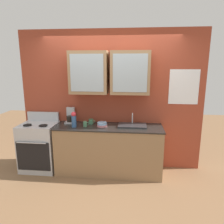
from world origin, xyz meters
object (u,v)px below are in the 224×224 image
object	(u,v)px
stove_range	(40,146)
bowl_stack	(102,124)
vase	(74,119)
cup_near_bowls	(85,124)
coffee_maker	(70,117)
sink_faucet	(132,125)
cup_near_sink	(91,121)

from	to	relation	value
stove_range	bowl_stack	world-z (taller)	stove_range
vase	cup_near_bowls	xyz separation A→B (m)	(0.19, 0.05, -0.10)
stove_range	coffee_maker	size ratio (longest dim) A/B	3.72
vase	coffee_maker	size ratio (longest dim) A/B	0.96
vase	coffee_maker	world-z (taller)	coffee_maker
stove_range	sink_faucet	xyz separation A→B (m)	(1.76, 0.05, 0.46)
stove_range	coffee_maker	distance (m)	0.82
sink_faucet	cup_near_bowls	distance (m)	0.85
vase	cup_near_sink	size ratio (longest dim) A/B	2.27
sink_faucet	bowl_stack	xyz separation A→B (m)	(-0.54, -0.06, 0.02)
stove_range	coffee_maker	world-z (taller)	coffee_maker
vase	coffee_maker	xyz separation A→B (m)	(-0.15, 0.29, -0.04)
stove_range	vase	bearing A→B (deg)	-7.74
vase	bowl_stack	bearing A→B (deg)	10.26
sink_faucet	coffee_maker	distance (m)	1.20
stove_range	sink_faucet	distance (m)	1.82
bowl_stack	coffee_maker	size ratio (longest dim) A/B	0.63
sink_faucet	cup_near_bowls	xyz separation A→B (m)	(-0.84, -0.10, 0.03)
cup_near_sink	cup_near_bowls	bearing A→B (deg)	-110.97
vase	sink_faucet	bearing A→B (deg)	8.30
cup_near_sink	coffee_maker	xyz separation A→B (m)	(-0.41, 0.06, 0.06)
cup_near_bowls	coffee_maker	xyz separation A→B (m)	(-0.35, 0.24, 0.06)
coffee_maker	cup_near_bowls	bearing A→B (deg)	-34.79
bowl_stack	coffee_maker	distance (m)	0.68
vase	cup_near_sink	bearing A→B (deg)	41.43
stove_range	cup_near_sink	bearing A→B (deg)	7.62
sink_faucet	vase	distance (m)	1.05
cup_near_bowls	stove_range	bearing A→B (deg)	176.99
stove_range	coffee_maker	bearing A→B (deg)	18.53
stove_range	sink_faucet	size ratio (longest dim) A/B	2.13
sink_faucet	coffee_maker	size ratio (longest dim) A/B	1.75
cup_near_sink	sink_faucet	bearing A→B (deg)	-5.88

